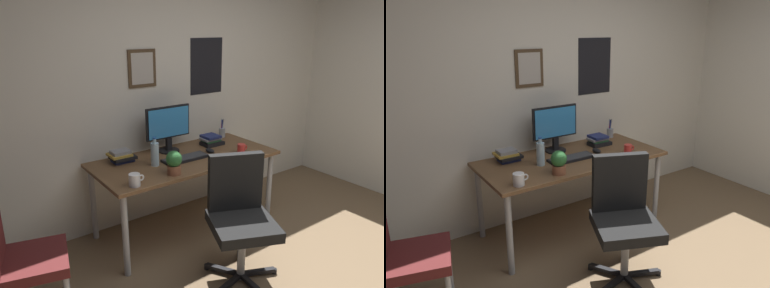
% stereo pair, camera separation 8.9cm
% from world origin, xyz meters
% --- Properties ---
extents(wall_back, '(4.40, 0.10, 2.60)m').
position_xyz_m(wall_back, '(-0.00, 2.15, 1.30)').
color(wall_back, silver).
rests_on(wall_back, ground_plane).
extents(desk, '(1.68, 0.77, 0.72)m').
position_xyz_m(desk, '(-0.17, 1.68, 0.65)').
color(desk, brown).
rests_on(desk, ground_plane).
extents(office_chair, '(0.60, 0.61, 0.95)m').
position_xyz_m(office_chair, '(-0.23, 0.89, 0.53)').
color(office_chair, black).
rests_on(office_chair, ground_plane).
extents(side_chair, '(0.51, 0.51, 0.88)m').
position_xyz_m(side_chair, '(-1.68, 1.31, 0.50)').
color(side_chair, '#591E1E').
rests_on(side_chair, ground_plane).
extents(monitor, '(0.46, 0.20, 0.43)m').
position_xyz_m(monitor, '(-0.21, 1.91, 0.96)').
color(monitor, black).
rests_on(monitor, desk).
extents(keyboard, '(0.43, 0.15, 0.03)m').
position_xyz_m(keyboard, '(-0.21, 1.63, 0.73)').
color(keyboard, black).
rests_on(keyboard, desk).
extents(computer_mouse, '(0.06, 0.11, 0.04)m').
position_xyz_m(computer_mouse, '(0.09, 1.66, 0.74)').
color(computer_mouse, black).
rests_on(computer_mouse, desk).
extents(water_bottle, '(0.07, 0.07, 0.25)m').
position_xyz_m(water_bottle, '(-0.50, 1.66, 0.83)').
color(water_bottle, silver).
rests_on(water_bottle, desk).
extents(coffee_mug_near, '(0.12, 0.09, 0.10)m').
position_xyz_m(coffee_mug_near, '(-0.84, 1.38, 0.77)').
color(coffee_mug_near, white).
rests_on(coffee_mug_near, desk).
extents(coffee_mug_far, '(0.11, 0.07, 0.09)m').
position_xyz_m(coffee_mug_far, '(0.31, 1.46, 0.77)').
color(coffee_mug_far, red).
rests_on(coffee_mug_far, desk).
extents(potted_plant, '(0.13, 0.13, 0.20)m').
position_xyz_m(potted_plant, '(-0.48, 1.40, 0.83)').
color(potted_plant, brown).
rests_on(potted_plant, desk).
extents(pen_cup, '(0.07, 0.07, 0.20)m').
position_xyz_m(pen_cup, '(0.51, 1.99, 0.78)').
color(pen_cup, '#9EA0A5').
rests_on(pen_cup, desk).
extents(book_stack_left, '(0.22, 0.18, 0.11)m').
position_xyz_m(book_stack_left, '(-0.70, 1.91, 0.77)').
color(book_stack_left, navy).
rests_on(book_stack_left, desk).
extents(book_stack_right, '(0.22, 0.17, 0.10)m').
position_xyz_m(book_stack_right, '(0.25, 1.84, 0.77)').
color(book_stack_right, black).
rests_on(book_stack_right, desk).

